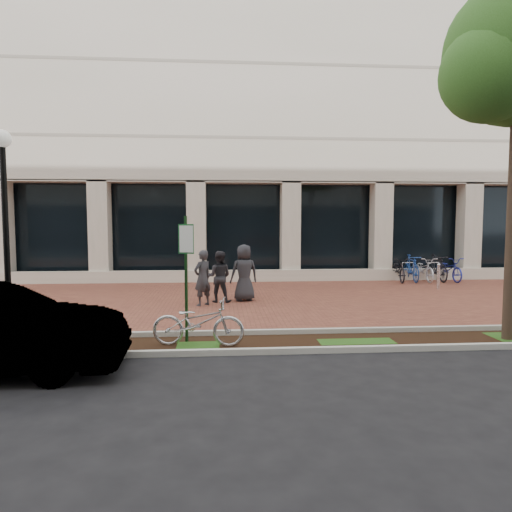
{
  "coord_description": "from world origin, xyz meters",
  "views": [
    {
      "loc": [
        -0.96,
        -14.57,
        2.57
      ],
      "look_at": [
        0.09,
        -0.8,
        1.5
      ],
      "focal_mm": 32.0,
      "sensor_mm": 36.0,
      "label": 1
    }
  ],
  "objects": [
    {
      "name": "locked_bicycle",
      "position": [
        -1.44,
        -5.33,
        0.5
      ],
      "size": [
        1.97,
        0.93,
        0.99
      ],
      "primitive_type": "imported",
      "rotation": [
        0.0,
        0.0,
        1.43
      ],
      "color": "#B9B8BD",
      "rests_on": "ground"
    },
    {
      "name": "pedestrian_right",
      "position": [
        -0.24,
        -0.12,
        0.91
      ],
      "size": [
        1.0,
        0.77,
        1.82
      ],
      "primitive_type": "imported",
      "rotation": [
        0.0,
        0.0,
        3.38
      ],
      "color": "#27282C",
      "rests_on": "ground"
    },
    {
      "name": "curb_street_side",
      "position": [
        0.0,
        -6.0,
        0.06
      ],
      "size": [
        40.0,
        0.12,
        0.12
      ],
      "primitive_type": "cube",
      "color": "beige",
      "rests_on": "ground"
    },
    {
      "name": "bollard",
      "position": [
        7.14,
        1.8,
        0.5
      ],
      "size": [
        0.12,
        0.12,
        0.99
      ],
      "color": "silver",
      "rests_on": "ground"
    },
    {
      "name": "bike_rack_cluster",
      "position": [
        7.61,
        4.07,
        0.53
      ],
      "size": [
        3.08,
        2.01,
        1.13
      ],
      "rotation": [
        0.0,
        0.0,
        -0.02
      ],
      "color": "black",
      "rests_on": "ground"
    },
    {
      "name": "pedestrian_left",
      "position": [
        -1.53,
        -0.85,
        0.85
      ],
      "size": [
        0.73,
        0.71,
        1.69
      ],
      "primitive_type": "imported",
      "rotation": [
        0.0,
        0.0,
        3.87
      ],
      "color": "#2B2C31",
      "rests_on": "ground"
    },
    {
      "name": "parking_sign",
      "position": [
        -1.7,
        -4.99,
        1.68
      ],
      "size": [
        0.34,
        0.07,
        2.67
      ],
      "rotation": [
        0.0,
        0.0,
        -0.32
      ],
      "color": "#153C17",
      "rests_on": "ground"
    },
    {
      "name": "pedestrian_mid",
      "position": [
        -1.04,
        -0.27,
        0.81
      ],
      "size": [
        0.89,
        0.74,
        1.62
      ],
      "primitive_type": "imported",
      "rotation": [
        0.0,
        0.0,
        2.96
      ],
      "color": "#242428",
      "rests_on": "ground"
    },
    {
      "name": "lamppost",
      "position": [
        -5.35,
        -4.9,
        2.48
      ],
      "size": [
        0.36,
        0.36,
        4.39
      ],
      "color": "black",
      "rests_on": "ground"
    },
    {
      "name": "curb_plaza_side",
      "position": [
        0.0,
        -4.5,
        0.06
      ],
      "size": [
        40.0,
        0.12,
        0.12
      ],
      "primitive_type": "cube",
      "color": "beige",
      "rests_on": "ground"
    },
    {
      "name": "planting_strip",
      "position": [
        0.0,
        -5.25,
        0.01
      ],
      "size": [
        40.0,
        1.5,
        0.01
      ],
      "primitive_type": "cube",
      "color": "black",
      "rests_on": "ground"
    },
    {
      "name": "near_office_building",
      "position": [
        0.0,
        10.47,
        10.05
      ],
      "size": [
        40.0,
        12.12,
        16.0
      ],
      "color": "beige",
      "rests_on": "ground"
    },
    {
      "name": "brick_plaza",
      "position": [
        0.0,
        0.0,
        0.01
      ],
      "size": [
        40.0,
        9.0,
        0.01
      ],
      "primitive_type": "cube",
      "color": "brown",
      "rests_on": "ground"
    },
    {
      "name": "ground",
      "position": [
        0.0,
        0.0,
        0.0
      ],
      "size": [
        120.0,
        120.0,
        0.0
      ],
      "primitive_type": "plane",
      "color": "black",
      "rests_on": "ground"
    }
  ]
}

